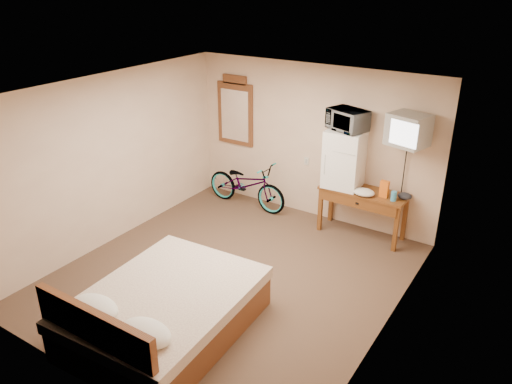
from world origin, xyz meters
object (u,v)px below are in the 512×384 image
microwave (347,120)px  crt_television (409,130)px  blue_cup (394,196)px  bicycle (247,184)px  mini_fridge (344,158)px  wall_mirror (235,111)px  bed (162,313)px  desk (362,199)px

microwave → crt_television: 0.90m
blue_cup → bicycle: 2.59m
blue_cup → microwave: bearing=171.7°
mini_fridge → blue_cup: 0.93m
bicycle → blue_cup: bearing=-88.7°
crt_television → wall_mirror: bearing=175.3°
microwave → bed: size_ratio=0.26×
mini_fridge → blue_cup: (0.84, -0.12, -0.37)m
wall_mirror → bicycle: (0.44, -0.32, -1.14)m
blue_cup → wall_mirror: (-3.00, 0.35, 0.73)m
crt_television → wall_mirror: size_ratio=0.54×
desk → mini_fridge: 0.67m
bicycle → bed: bed is taller
desk → microwave: 1.21m
desk → bed: bearing=-106.2°
mini_fridge → microwave: microwave is taller
blue_cup → bed: bearing=-114.1°
wall_mirror → microwave: bearing=-6.1°
crt_television → wall_mirror: (-3.06, 0.25, -0.24)m
microwave → blue_cup: (0.84, -0.12, -0.97)m
desk → blue_cup: bearing=-9.3°
bed → desk: bearing=73.8°
microwave → blue_cup: bearing=11.9°
desk → microwave: microwave is taller
microwave → blue_cup: 1.29m
mini_fridge → bed: mini_fridge is taller
desk → microwave: size_ratio=2.33×
bicycle → mini_fridge: bearing=-84.9°
bed → wall_mirror: bearing=112.7°
crt_television → bicycle: bearing=-178.4°
mini_fridge → blue_cup: size_ratio=6.17×
desk → bicycle: size_ratio=0.84×
microwave → bicycle: microwave is taller
blue_cup → crt_television: crt_television is taller
crt_television → mini_fridge: bearing=178.6°
desk → wall_mirror: size_ratio=1.09×
desk → crt_television: bearing=2.1°
blue_cup → bed: size_ratio=0.07×
desk → mini_fridge: size_ratio=1.49×
mini_fridge → bed: bearing=-100.4°
blue_cup → desk: bearing=170.7°
mini_fridge → bicycle: (-1.72, -0.09, -0.78)m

